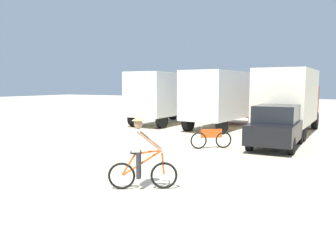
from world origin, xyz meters
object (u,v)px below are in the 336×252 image
(box_truck_cream_rv, at_px, (289,98))
(sedan_parked, at_px, (277,126))
(cyclist_orange_shirt, at_px, (140,156))
(bicycle_spare, at_px, (211,139))
(box_truck_avon_van, at_px, (222,97))
(box_truck_white_box, at_px, (166,96))

(box_truck_cream_rv, relative_size, sedan_parked, 1.60)
(box_truck_cream_rv, height_order, cyclist_orange_shirt, box_truck_cream_rv)
(box_truck_cream_rv, distance_m, bicycle_spare, 6.45)
(bicycle_spare, bearing_deg, box_truck_cream_rv, 71.59)
(box_truck_avon_van, distance_m, cyclist_orange_shirt, 12.74)
(box_truck_cream_rv, xyz_separation_m, bicycle_spare, (-1.98, -5.95, -1.48))
(box_truck_avon_van, xyz_separation_m, sedan_parked, (4.18, -4.96, -0.99))
(sedan_parked, height_order, bicycle_spare, sedan_parked)
(sedan_parked, distance_m, cyclist_orange_shirt, 7.71)
(box_truck_white_box, distance_m, bicycle_spare, 9.27)
(box_truck_avon_van, bearing_deg, box_truck_white_box, 173.57)
(box_truck_white_box, xyz_separation_m, sedan_parked, (8.22, -5.41, -0.99))
(cyclist_orange_shirt, bearing_deg, bicycle_spare, 94.85)
(box_truck_cream_rv, relative_size, cyclist_orange_shirt, 3.72)
(box_truck_cream_rv, height_order, bicycle_spare, box_truck_cream_rv)
(cyclist_orange_shirt, relative_size, bicycle_spare, 1.31)
(box_truck_cream_rv, xyz_separation_m, cyclist_orange_shirt, (-1.47, -11.93, -1.03))
(box_truck_white_box, bearing_deg, box_truck_cream_rv, -7.13)
(box_truck_white_box, distance_m, box_truck_avon_van, 4.06)
(box_truck_cream_rv, distance_m, sedan_parked, 4.54)
(box_truck_white_box, bearing_deg, bicycle_spare, -49.40)
(box_truck_avon_van, distance_m, box_truck_cream_rv, 3.93)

